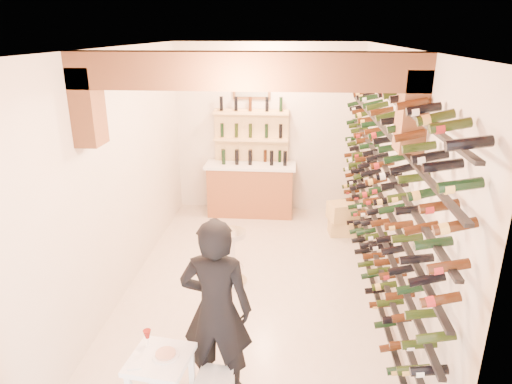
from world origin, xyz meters
TOP-DOWN VIEW (x-y plane):
  - ground at (0.00, 0.00)m, footprint 6.00×6.00m
  - room_shell at (0.00, -0.26)m, footprint 3.52×6.02m
  - wine_rack at (1.53, 0.00)m, footprint 0.32×5.70m
  - back_counter at (-0.30, 2.65)m, footprint 1.70×0.62m
  - back_shelving at (-0.30, 2.89)m, footprint 1.40×0.31m
  - tasting_table at (-0.61, -2.40)m, footprint 0.57×0.57m
  - person at (-0.18, -1.96)m, footprint 0.70×0.48m
  - chrome_barstool at (-0.31, 0.09)m, footprint 0.41×0.41m
  - crate_lower at (1.40, 1.85)m, footprint 0.51×0.38m
  - crate_upper at (1.40, 1.85)m, footprint 0.61×0.51m

SIDE VIEW (x-z plane):
  - ground at x=0.00m, z-range 0.00..0.00m
  - crate_lower at x=1.40m, z-range 0.00..0.29m
  - crate_upper at x=1.40m, z-range 0.29..0.59m
  - chrome_barstool at x=-0.31m, z-range 0.06..0.85m
  - back_counter at x=-0.30m, z-range -0.11..1.18m
  - tasting_table at x=-0.61m, z-range 0.16..1.05m
  - person at x=-0.18m, z-range 0.00..1.86m
  - back_shelving at x=-0.30m, z-range -0.19..2.53m
  - wine_rack at x=1.53m, z-range 0.27..2.83m
  - room_shell at x=0.00m, z-range 0.65..3.86m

